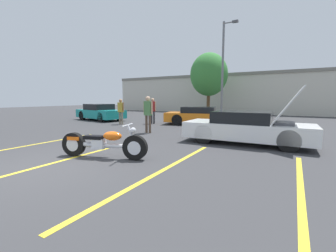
% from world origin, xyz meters
% --- Properties ---
extents(ground_plane, '(80.00, 80.00, 0.00)m').
position_xyz_m(ground_plane, '(0.00, 0.00, 0.00)').
color(ground_plane, '#38383A').
extents(parking_stripe_foreground, '(0.12, 5.81, 0.01)m').
position_xyz_m(parking_stripe_foreground, '(-2.96, 1.12, 0.00)').
color(parking_stripe_foreground, yellow).
rests_on(parking_stripe_foreground, ground).
extents(parking_stripe_middle, '(0.12, 5.81, 0.01)m').
position_xyz_m(parking_stripe_middle, '(-0.14, 1.12, 0.00)').
color(parking_stripe_middle, yellow).
rests_on(parking_stripe_middle, ground).
extents(parking_stripe_back, '(0.12, 5.81, 0.01)m').
position_xyz_m(parking_stripe_back, '(2.67, 1.12, 0.00)').
color(parking_stripe_back, yellow).
rests_on(parking_stripe_back, ground).
extents(parking_stripe_far, '(0.12, 5.81, 0.01)m').
position_xyz_m(parking_stripe_far, '(5.49, 1.12, 0.00)').
color(parking_stripe_far, yellow).
rests_on(parking_stripe_far, ground).
extents(far_building, '(32.00, 4.20, 4.40)m').
position_xyz_m(far_building, '(0.00, 23.50, 2.34)').
color(far_building, beige).
rests_on(far_building, ground).
extents(light_pole, '(1.21, 0.28, 7.80)m').
position_xyz_m(light_pole, '(0.04, 15.36, 4.28)').
color(light_pole, slate).
rests_on(light_pole, ground).
extents(tree_background, '(3.60, 3.60, 6.05)m').
position_xyz_m(tree_background, '(-2.14, 18.09, 3.96)').
color(tree_background, brown).
rests_on(tree_background, ground).
extents(motorcycle, '(2.55, 0.99, 0.98)m').
position_xyz_m(motorcycle, '(0.62, 1.30, 0.41)').
color(motorcycle, black).
rests_on(motorcycle, ground).
extents(show_car_hood_open, '(4.55, 1.81, 2.09)m').
position_xyz_m(show_car_hood_open, '(3.81, 5.40, 0.60)').
color(show_car_hood_open, white).
rests_on(show_car_hood_open, ground).
extents(parked_car_right_row, '(4.83, 2.77, 1.15)m').
position_xyz_m(parked_car_right_row, '(0.09, 10.29, 0.56)').
color(parked_car_right_row, orange).
rests_on(parked_car_right_row, ground).
extents(parked_car_left_row, '(4.43, 2.54, 1.25)m').
position_xyz_m(parked_car_left_row, '(-7.78, 9.28, 0.60)').
color(parked_car_left_row, teal).
rests_on(parked_car_left_row, ground).
extents(spectator_near_motorcycle, '(0.52, 0.21, 1.63)m').
position_xyz_m(spectator_near_motorcycle, '(-4.48, 7.90, 0.97)').
color(spectator_near_motorcycle, gray).
rests_on(spectator_near_motorcycle, ground).
extents(spectator_by_show_car, '(0.52, 0.22, 1.70)m').
position_xyz_m(spectator_by_show_car, '(-2.90, 9.23, 1.01)').
color(spectator_by_show_car, '#333338').
rests_on(spectator_by_show_car, ground).
extents(spectator_midground, '(0.52, 0.23, 1.78)m').
position_xyz_m(spectator_midground, '(-0.88, 5.75, 1.07)').
color(spectator_midground, brown).
rests_on(spectator_midground, ground).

